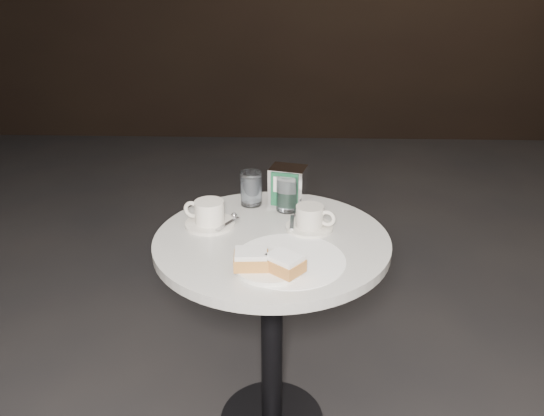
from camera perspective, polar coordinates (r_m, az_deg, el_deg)
The scene contains 8 objects.
cafe_table at distance 1.67m, azimuth -0.02°, elevation -9.16°, with size 0.70×0.70×0.74m.
sugar_spill at distance 1.45m, azimuth 1.87°, elevation -5.56°, with size 0.31×0.31×0.00m, color white.
beignet_plate at distance 1.39m, azimuth -0.40°, elevation -6.01°, with size 0.22×0.22×0.06m.
coffee_cup_left at distance 1.64m, azimuth -6.77°, elevation -0.75°, with size 0.19×0.19×0.08m.
coffee_cup_right at distance 1.61m, azimuth 4.12°, elevation -1.19°, with size 0.18×0.18×0.08m.
water_glass_left at distance 1.77m, azimuth -2.26°, elevation 2.08°, with size 0.09×0.09×0.11m.
water_glass_right at distance 1.73m, azimuth 1.69°, elevation 1.59°, with size 0.08×0.08×0.12m.
napkin_dispenser at distance 1.76m, azimuth 1.71°, elevation 2.34°, with size 0.13×0.12×0.13m.
Camera 1 is at (0.05, -1.40, 1.47)m, focal length 35.00 mm.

